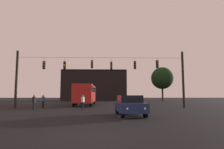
# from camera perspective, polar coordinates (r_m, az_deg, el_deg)

# --- Properties ---
(ground_plane) EXTENTS (168.00, 168.00, 0.00)m
(ground_plane) POSITION_cam_1_polar(r_m,az_deg,el_deg) (31.82, -2.91, -8.74)
(ground_plane) COLOR black
(ground_plane) RESTS_ON ground
(overhead_signal_span) EXTENTS (20.40, 0.44, 6.87)m
(overhead_signal_span) POSITION_cam_1_polar(r_m,az_deg,el_deg) (23.81, -3.26, 0.19)
(overhead_signal_span) COLOR black
(overhead_signal_span) RESTS_ON ground
(city_bus) EXTENTS (2.62, 11.02, 3.00)m
(city_bus) POSITION_cam_1_polar(r_m,az_deg,el_deg) (30.49, -7.65, -5.30)
(city_bus) COLOR #B21E19
(city_bus) RESTS_ON ground
(car_near_right) EXTENTS (2.09, 4.43, 1.52)m
(car_near_right) POSITION_cam_1_polar(r_m,az_deg,el_deg) (15.08, 5.18, -8.78)
(car_near_right) COLOR navy
(car_near_right) RESTS_ON ground
(car_far_left) EXTENTS (1.88, 4.37, 1.52)m
(car_far_left) POSITION_cam_1_polar(r_m,az_deg,el_deg) (44.71, -6.43, -6.88)
(car_far_left) COLOR black
(car_far_left) RESTS_ON ground
(pedestrian_crossing_left) EXTENTS (0.25, 0.37, 1.57)m
(pedestrian_crossing_left) POSITION_cam_1_polar(r_m,az_deg,el_deg) (21.90, -21.70, -7.29)
(pedestrian_crossing_left) COLOR black
(pedestrian_crossing_left) RESTS_ON ground
(pedestrian_crossing_center) EXTENTS (0.30, 0.40, 1.57)m
(pedestrian_crossing_center) POSITION_cam_1_polar(r_m,az_deg,el_deg) (25.14, -19.34, -7.14)
(pedestrian_crossing_center) COLOR black
(pedestrian_crossing_center) RESTS_ON ground
(pedestrian_crossing_right) EXTENTS (0.36, 0.42, 1.55)m
(pedestrian_crossing_right) POSITION_cam_1_polar(r_m,az_deg,el_deg) (21.67, -8.46, -7.68)
(pedestrian_crossing_right) COLOR black
(pedestrian_crossing_right) RESTS_ON ground
(corner_building) EXTENTS (17.53, 8.77, 8.36)m
(corner_building) POSITION_cam_1_polar(r_m,az_deg,el_deg) (56.59, -5.03, -3.27)
(corner_building) COLOR black
(corner_building) RESTS_ON ground
(tree_left_silhouette) EXTENTS (5.35, 5.35, 8.32)m
(tree_left_silhouette) POSITION_cam_1_polar(r_m,az_deg,el_deg) (49.54, 14.33, -1.04)
(tree_left_silhouette) COLOR #2D2116
(tree_left_silhouette) RESTS_ON ground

